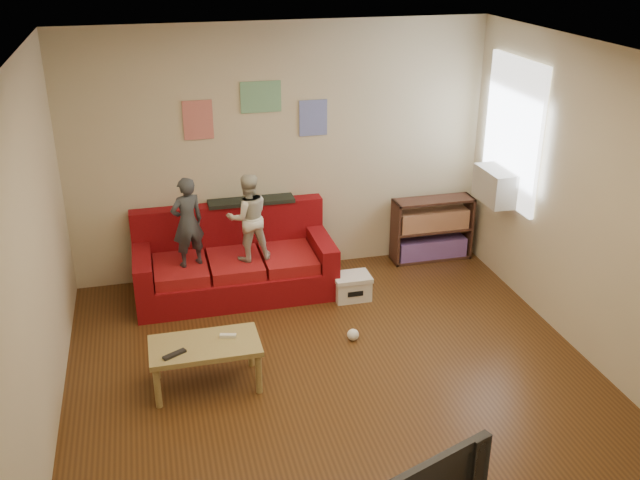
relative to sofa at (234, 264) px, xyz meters
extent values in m
cube|color=#513014|center=(0.61, -2.07, -0.31)|extent=(4.50, 5.00, 0.01)
cube|color=white|center=(0.61, -2.07, 2.40)|extent=(4.50, 5.00, 0.01)
cube|color=beige|center=(0.61, 0.44, 1.05)|extent=(4.50, 0.01, 2.70)
cube|color=beige|center=(0.61, -4.57, 1.05)|extent=(4.50, 0.01, 2.70)
cube|color=beige|center=(-1.64, -2.07, 1.05)|extent=(0.01, 5.00, 2.70)
cube|color=beige|center=(2.87, -2.07, 1.05)|extent=(0.01, 5.00, 2.70)
cube|color=maroon|center=(0.00, -0.07, -0.15)|extent=(2.03, 0.91, 0.30)
cube|color=maroon|center=(0.00, 0.30, 0.28)|extent=(2.03, 0.18, 0.56)
cube|color=maroon|center=(-0.93, -0.07, 0.13)|extent=(0.18, 0.91, 0.25)
cube|color=maroon|center=(0.92, -0.07, 0.13)|extent=(0.18, 0.91, 0.25)
cube|color=maroon|center=(-0.56, -0.14, 0.07)|extent=(0.53, 0.69, 0.12)
cube|color=maroon|center=(0.00, -0.14, 0.07)|extent=(0.53, 0.69, 0.12)
cube|color=maroon|center=(0.55, -0.14, 0.07)|extent=(0.53, 0.69, 0.12)
cube|color=black|center=(0.25, 0.30, 0.57)|extent=(0.91, 0.22, 0.04)
imported|color=#33383E|center=(-0.45, -0.17, 0.59)|extent=(0.39, 0.32, 0.92)
imported|color=beige|center=(0.15, -0.17, 0.58)|extent=(0.47, 0.39, 0.90)
cube|color=tan|center=(-0.46, -1.67, 0.08)|extent=(0.90, 0.50, 0.05)
cylinder|color=tan|center=(-0.87, -1.87, -0.12)|extent=(0.05, 0.05, 0.36)
cylinder|color=tan|center=(-0.06, -1.87, -0.12)|extent=(0.05, 0.05, 0.36)
cylinder|color=tan|center=(-0.87, -1.47, -0.12)|extent=(0.05, 0.05, 0.36)
cylinder|color=tan|center=(-0.06, -1.47, -0.12)|extent=(0.05, 0.05, 0.36)
cube|color=black|center=(-0.71, -1.79, 0.12)|extent=(0.20, 0.14, 0.02)
cube|color=silver|center=(-0.26, -1.62, 0.12)|extent=(0.14, 0.07, 0.03)
cube|color=#46291E|center=(1.87, 0.23, 0.07)|extent=(0.03, 0.28, 0.73)
cube|color=#46291E|center=(2.76, 0.23, 0.07)|extent=(0.03, 0.28, 0.73)
cube|color=#46291E|center=(2.31, 0.23, -0.29)|extent=(0.92, 0.28, 0.03)
cube|color=#46291E|center=(2.31, 0.23, 0.42)|extent=(0.92, 0.28, 0.03)
cube|color=#46291E|center=(2.31, 0.23, 0.07)|extent=(0.86, 0.28, 0.02)
cube|color=#5D3F8C|center=(2.31, 0.23, -0.16)|extent=(0.81, 0.23, 0.22)
cube|color=#8C5C3F|center=(2.31, 0.23, 0.19)|extent=(0.81, 0.23, 0.22)
cube|color=white|center=(2.83, -0.42, 1.34)|extent=(0.04, 1.08, 1.48)
cube|color=#B7B2A3|center=(2.71, -0.42, 0.78)|extent=(0.28, 0.55, 0.35)
cube|color=#D87266|center=(-0.24, 0.42, 1.45)|extent=(0.30, 0.01, 0.40)
cube|color=#72B27F|center=(0.41, 0.42, 1.65)|extent=(0.42, 0.01, 0.32)
cube|color=#727FCC|center=(0.96, 0.42, 1.40)|extent=(0.30, 0.01, 0.38)
cube|color=white|center=(1.15, -0.48, -0.19)|extent=(0.36, 0.27, 0.22)
cube|color=white|center=(1.15, -0.48, -0.06)|extent=(0.38, 0.29, 0.05)
cube|color=black|center=(1.15, -0.62, -0.18)|extent=(0.16, 0.00, 0.05)
sphere|color=white|center=(0.93, -1.28, -0.24)|extent=(0.12, 0.12, 0.11)
camera|label=1|loc=(-0.76, -6.75, 3.23)|focal=40.00mm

